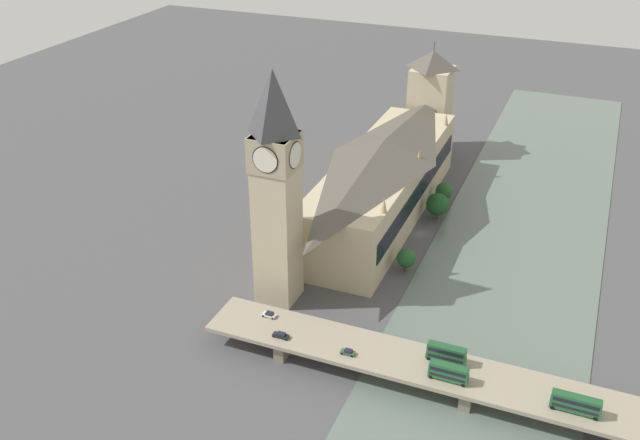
{
  "coord_description": "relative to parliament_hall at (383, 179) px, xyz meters",
  "views": [
    {
      "loc": [
        -51.98,
        221.06,
        127.31
      ],
      "look_at": [
        22.08,
        40.73,
        21.44
      ],
      "focal_mm": 40.0,
      "sensor_mm": 36.0,
      "label": 1
    }
  ],
  "objects": [
    {
      "name": "car_northbound_lead",
      "position": [
        -19.38,
        89.15,
        -8.2
      ],
      "size": [
        3.82,
        1.76,
        1.44
      ],
      "color": "#2D5638",
      "rests_on": "road_bridge"
    },
    {
      "name": "ground_plane",
      "position": [
        -16.91,
        8.0,
        -15.37
      ],
      "size": [
        600.0,
        600.0,
        0.0
      ],
      "primitive_type": "plane",
      "color": "#4C4C4F"
    },
    {
      "name": "double_decker_bus_mid",
      "position": [
        -46.14,
        88.96,
        -6.38
      ],
      "size": [
        10.03,
        2.65,
        4.6
      ],
      "color": "#235B33",
      "rests_on": "road_bridge"
    },
    {
      "name": "tree_embankment_near",
      "position": [
        -19.21,
        -18.94,
        -10.11
      ],
      "size": [
        6.71,
        6.71,
        8.64
      ],
      "color": "brown",
      "rests_on": "ground_plane"
    },
    {
      "name": "car_southbound_lead",
      "position": [
        0.0,
        89.36,
        -8.2
      ],
      "size": [
        4.57,
        1.79,
        1.43
      ],
      "color": "black",
      "rests_on": "road_bridge"
    },
    {
      "name": "double_decker_bus_rear",
      "position": [
        -43.95,
        82.24,
        -6.19
      ],
      "size": [
        10.29,
        2.5,
        4.97
      ],
      "color": "#235B33",
      "rests_on": "road_bridge"
    },
    {
      "name": "tree_embankment_mid",
      "position": [
        -19.94,
        -5.31,
        -9.3
      ],
      "size": [
        8.57,
        8.57,
        10.37
      ],
      "color": "brown",
      "rests_on": "ground_plane"
    },
    {
      "name": "tree_embankment_far",
      "position": [
        -19.42,
        34.25,
        -10.36
      ],
      "size": [
        6.3,
        6.3,
        8.19
      ],
      "color": "brown",
      "rests_on": "ground_plane"
    },
    {
      "name": "river_water",
      "position": [
        -51.37,
        8.0,
        -15.22
      ],
      "size": [
        56.93,
        360.0,
        0.3
      ],
      "primitive_type": "cube",
      "color": "slate",
      "rests_on": "ground_plane"
    },
    {
      "name": "road_bridge",
      "position": [
        -51.37,
        85.26,
        -10.12
      ],
      "size": [
        145.86,
        16.25,
        6.46
      ],
      "color": "gray",
      "rests_on": "ground_plane"
    },
    {
      "name": "clock_tower",
      "position": [
        12.86,
        63.35,
        23.25
      ],
      "size": [
        12.77,
        12.77,
        72.86
      ],
      "color": "#C1B28E",
      "rests_on": "ground_plane"
    },
    {
      "name": "car_northbound_tail",
      "position": [
        7.09,
        82.02,
        -8.21
      ],
      "size": [
        3.95,
        1.92,
        1.41
      ],
      "color": "silver",
      "rests_on": "road_bridge"
    },
    {
      "name": "double_decker_bus_lead",
      "position": [
        -76.58,
        88.68,
        -6.3
      ],
      "size": [
        11.68,
        2.55,
        4.72
      ],
      "color": "#235B33",
      "rests_on": "road_bridge"
    },
    {
      "name": "victoria_tower",
      "position": [
        0.05,
        -66.01,
        7.91
      ],
      "size": [
        16.88,
        16.88,
        50.56
      ],
      "color": "#C1B28E",
      "rests_on": "ground_plane"
    },
    {
      "name": "parliament_hall",
      "position": [
        0.0,
        0.0,
        0.0
      ],
      "size": [
        28.27,
        107.15,
        30.97
      ],
      "color": "#C1B28E",
      "rests_on": "ground_plane"
    }
  ]
}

